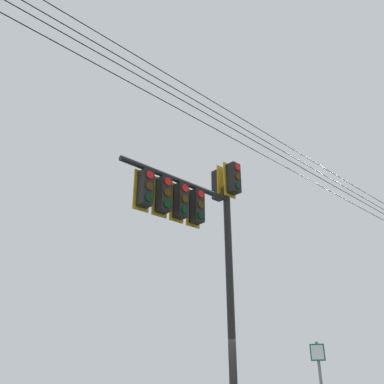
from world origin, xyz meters
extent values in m
cylinder|color=black|center=(-0.72, -0.99, 3.35)|extent=(0.20, 0.20, 6.70)
cylinder|color=black|center=(0.93, -0.28, 6.29)|extent=(3.35, 1.55, 0.14)
cube|color=black|center=(-0.83, -0.71, 6.84)|extent=(0.39, 0.39, 0.90)
cube|color=#B29319|center=(-0.77, -0.87, 6.84)|extent=(0.42, 0.21, 1.04)
cylinder|color=red|center=(-0.90, -0.56, 7.14)|extent=(0.20, 0.11, 0.20)
cylinder|color=#3C2703|center=(-0.90, -0.56, 6.84)|extent=(0.20, 0.11, 0.20)
cylinder|color=black|center=(-0.90, -0.56, 6.54)|extent=(0.20, 0.11, 0.20)
cube|color=black|center=(-0.60, -1.26, 6.84)|extent=(0.39, 0.39, 0.90)
cube|color=#B29319|center=(-0.66, -1.11, 6.84)|extent=(0.42, 0.21, 1.04)
cylinder|color=red|center=(-0.53, -1.41, 7.14)|extent=(0.20, 0.11, 0.20)
cylinder|color=#3C2703|center=(-0.53, -1.41, 6.84)|extent=(0.20, 0.11, 0.20)
cylinder|color=black|center=(-0.53, -1.41, 6.54)|extent=(0.20, 0.11, 0.20)
cube|color=black|center=(0.35, -0.53, 5.74)|extent=(0.39, 0.39, 0.90)
cube|color=#B29319|center=(0.41, -0.69, 5.74)|extent=(0.42, 0.20, 1.04)
cylinder|color=red|center=(0.29, -0.37, 6.04)|extent=(0.20, 0.10, 0.20)
cylinder|color=#3C2703|center=(0.29, -0.37, 5.74)|extent=(0.20, 0.10, 0.20)
cylinder|color=black|center=(0.29, -0.37, 5.44)|extent=(0.20, 0.10, 0.20)
cube|color=black|center=(0.86, -0.31, 5.74)|extent=(0.39, 0.39, 0.90)
cube|color=#B29319|center=(0.93, -0.46, 5.74)|extent=(0.42, 0.21, 1.04)
cylinder|color=red|center=(0.79, -0.16, 6.04)|extent=(0.20, 0.11, 0.20)
cylinder|color=#3C2703|center=(0.79, -0.16, 5.74)|extent=(0.20, 0.11, 0.20)
cylinder|color=black|center=(0.79, -0.16, 5.44)|extent=(0.20, 0.11, 0.20)
cube|color=black|center=(1.37, -0.09, 5.74)|extent=(0.39, 0.39, 0.90)
cube|color=#B29319|center=(1.43, -0.25, 5.74)|extent=(0.43, 0.19, 1.04)
cylinder|color=red|center=(1.31, 0.07, 6.04)|extent=(0.20, 0.10, 0.20)
cylinder|color=#3C2703|center=(1.31, 0.07, 5.74)|extent=(0.20, 0.10, 0.20)
cylinder|color=black|center=(1.31, 0.07, 5.44)|extent=(0.20, 0.10, 0.20)
cube|color=black|center=(1.88, 0.13, 5.74)|extent=(0.39, 0.39, 0.90)
cube|color=#B29319|center=(1.94, -0.03, 5.74)|extent=(0.42, 0.20, 1.04)
cylinder|color=red|center=(1.82, 0.29, 6.04)|extent=(0.20, 0.10, 0.20)
cylinder|color=#3C2703|center=(1.82, 0.29, 5.74)|extent=(0.20, 0.10, 0.20)
cylinder|color=black|center=(1.82, 0.29, 5.44)|extent=(0.20, 0.10, 0.20)
cube|color=#0C7238|center=(-2.41, 0.10, 2.16)|extent=(0.28, 0.23, 0.38)
cube|color=white|center=(-2.40, 0.11, 2.16)|extent=(0.22, 0.17, 0.32)
cylinder|color=black|center=(-1.97, -1.57, 8.50)|extent=(27.50, 12.82, 0.28)
cylinder|color=black|center=(-1.97, -1.57, 8.86)|extent=(27.50, 12.82, 0.28)
cylinder|color=black|center=(-1.97, -1.57, 9.12)|extent=(27.50, 12.82, 0.28)
cylinder|color=black|center=(-1.97, -1.57, 9.47)|extent=(27.50, 12.82, 0.28)
camera|label=1|loc=(3.79, 9.25, 1.39)|focal=40.02mm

